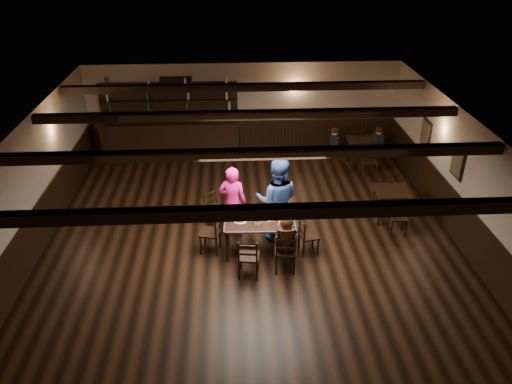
{
  "coord_description": "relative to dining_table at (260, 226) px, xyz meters",
  "views": [
    {
      "loc": [
        -0.4,
        -8.96,
        6.16
      ],
      "look_at": [
        0.1,
        0.2,
        1.19
      ],
      "focal_mm": 35.0,
      "sensor_mm": 36.0,
      "label": 1
    }
  ],
  "objects": [
    {
      "name": "ground",
      "position": [
        -0.15,
        0.31,
        -0.66
      ],
      "size": [
        10.0,
        10.0,
        0.0
      ],
      "primitive_type": "plane",
      "color": "black",
      "rests_on": "ground"
    },
    {
      "name": "room_shell",
      "position": [
        -0.14,
        0.34,
        1.08
      ],
      "size": [
        9.02,
        10.02,
        2.71
      ],
      "color": "beige",
      "rests_on": "ground"
    },
    {
      "name": "dining_table",
      "position": [
        0.0,
        0.0,
        0.0
      ],
      "size": [
        1.49,
        0.78,
        0.75
      ],
      "color": "black",
      "rests_on": "ground"
    },
    {
      "name": "chair_near_left",
      "position": [
        -0.27,
        -0.81,
        -0.16
      ],
      "size": [
        0.45,
        0.43,
        0.86
      ],
      "color": "black",
      "rests_on": "ground"
    },
    {
      "name": "chair_near_right",
      "position": [
        0.47,
        -0.69,
        -0.14
      ],
      "size": [
        0.45,
        0.43,
        0.89
      ],
      "color": "black",
      "rests_on": "ground"
    },
    {
      "name": "chair_end_left",
      "position": [
        -0.96,
        0.13,
        -0.14
      ],
      "size": [
        0.47,
        0.49,
        0.89
      ],
      "color": "black",
      "rests_on": "ground"
    },
    {
      "name": "chair_end_right",
      "position": [
        0.95,
        -0.05,
        -0.18
      ],
      "size": [
        0.43,
        0.44,
        0.83
      ],
      "color": "black",
      "rests_on": "ground"
    },
    {
      "name": "chair_far_pushed",
      "position": [
        -1.0,
        1.29,
        -0.19
      ],
      "size": [
        0.51,
        0.51,
        0.81
      ],
      "color": "black",
      "rests_on": "ground"
    },
    {
      "name": "woman_pink",
      "position": [
        -0.54,
        0.73,
        0.17
      ],
      "size": [
        0.68,
        0.51,
        1.67
      ],
      "primitive_type": "imported",
      "rotation": [
        0.0,
        0.0,
        2.94
      ],
      "color": "#FB237A",
      "rests_on": "ground"
    },
    {
      "name": "man_blue",
      "position": [
        0.4,
        0.54,
        0.29
      ],
      "size": [
        1.03,
        0.85,
        1.91
      ],
      "primitive_type": "imported",
      "rotation": [
        0.0,
        0.0,
        2.99
      ],
      "color": "navy",
      "rests_on": "ground"
    },
    {
      "name": "seated_person",
      "position": [
        0.47,
        -0.63,
        0.18
      ],
      "size": [
        0.35,
        0.52,
        0.85
      ],
      "color": "black",
      "rests_on": "ground"
    },
    {
      "name": "cake",
      "position": [
        -0.39,
        0.07,
        0.13
      ],
      "size": [
        0.27,
        0.27,
        0.09
      ],
      "color": "white",
      "rests_on": "dining_table"
    },
    {
      "name": "plate_stack_a",
      "position": [
        -0.04,
        -0.04,
        0.16
      ],
      "size": [
        0.15,
        0.15,
        0.15
      ],
      "primitive_type": "cylinder",
      "color": "white",
      "rests_on": "dining_table"
    },
    {
      "name": "plate_stack_b",
      "position": [
        0.25,
        0.06,
        0.19
      ],
      "size": [
        0.17,
        0.17,
        0.2
      ],
      "primitive_type": "cylinder",
      "color": "white",
      "rests_on": "dining_table"
    },
    {
      "name": "tea_light",
      "position": [
        0.02,
        0.08,
        0.11
      ],
      "size": [
        0.05,
        0.05,
        0.06
      ],
      "color": "#A5A8AD",
      "rests_on": "dining_table"
    },
    {
      "name": "salt_shaker",
      "position": [
        0.4,
        -0.12,
        0.13
      ],
      "size": [
        0.03,
        0.03,
        0.08
      ],
      "primitive_type": "cylinder",
      "color": "silver",
      "rests_on": "dining_table"
    },
    {
      "name": "pepper_shaker",
      "position": [
        0.37,
        -0.08,
        0.14
      ],
      "size": [
        0.04,
        0.04,
        0.1
      ],
      "primitive_type": "cylinder",
      "color": "#A5A8AD",
      "rests_on": "dining_table"
    },
    {
      "name": "drink_glass",
      "position": [
        0.32,
        0.14,
        0.15
      ],
      "size": [
        0.07,
        0.07,
        0.12
      ],
      "primitive_type": "cylinder",
      "color": "silver",
      "rests_on": "dining_table"
    },
    {
      "name": "menu_red",
      "position": [
        0.48,
        -0.08,
        0.09
      ],
      "size": [
        0.33,
        0.28,
        0.0
      ],
      "primitive_type": "cube",
      "rotation": [
        0.0,
        0.0,
        0.32
      ],
      "color": "maroon",
      "rests_on": "dining_table"
    },
    {
      "name": "menu_blue",
      "position": [
        0.59,
        0.1,
        0.09
      ],
      "size": [
        0.35,
        0.33,
        0.0
      ],
      "primitive_type": "cube",
      "rotation": [
        0.0,
        0.0,
        -0.63
      ],
      "color": "#111256",
      "rests_on": "dining_table"
    },
    {
      "name": "bar_counter",
      "position": [
        -2.28,
        5.02,
        0.06
      ],
      "size": [
        4.12,
        0.7,
        2.2
      ],
      "color": "black",
      "rests_on": "ground"
    },
    {
      "name": "back_table_a",
      "position": [
        3.12,
        1.22,
        -0.02
      ],
      "size": [
        0.8,
        0.8,
        0.75
      ],
      "color": "black",
      "rests_on": "ground"
    },
    {
      "name": "back_table_b",
      "position": [
        3.17,
        4.15,
        -0.01
      ],
      "size": [
        0.87,
        0.87,
        0.75
      ],
      "color": "black",
      "rests_on": "ground"
    },
    {
      "name": "bg_patron_left",
      "position": [
        2.35,
        4.16,
        0.14
      ],
      "size": [
        0.24,
        0.35,
        0.68
      ],
      "color": "black",
      "rests_on": "ground"
    },
    {
      "name": "bg_patron_right",
      "position": [
        3.58,
        4.12,
        0.15
      ],
      "size": [
        0.26,
        0.37,
        0.7
      ],
      "color": "black",
      "rests_on": "ground"
    }
  ]
}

